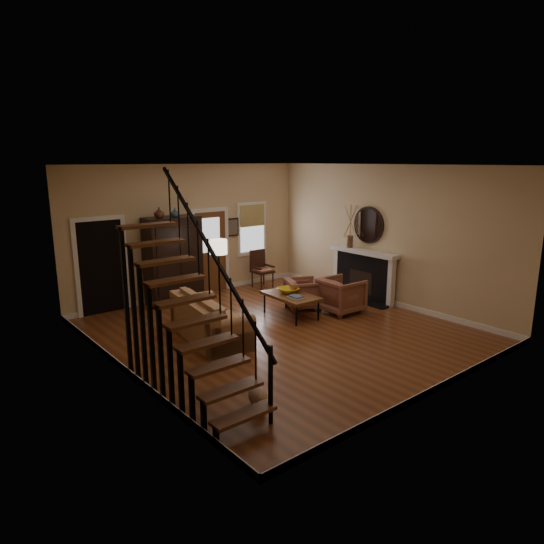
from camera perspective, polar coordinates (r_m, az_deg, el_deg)
room at (r=10.66m, az=-6.80°, el=2.75°), size 7.00×7.33×3.30m
staircase at (r=6.89m, az=-9.67°, el=-2.27°), size 0.94×2.80×3.20m
fireplace at (r=12.19m, az=10.79°, el=0.24°), size 0.33×1.95×2.30m
armoire at (r=11.79m, az=-11.55°, el=1.32°), size 1.30×0.60×2.10m
vase_a at (r=11.37m, az=-13.15°, el=6.80°), size 0.24×0.24×0.25m
vase_b at (r=11.55m, az=-11.35°, el=6.89°), size 0.20×0.20×0.21m
sofa at (r=9.49m, az=-7.26°, el=-5.52°), size 1.21×2.20×0.78m
coffee_table at (r=10.75m, az=2.23°, el=-3.96°), size 0.83×1.35×0.50m
bowl at (r=10.80m, az=1.91°, el=-2.17°), size 0.45×0.45×0.11m
books at (r=10.38m, az=2.84°, el=-2.96°), size 0.24×0.33×0.06m
armchair_left at (r=11.11m, az=8.13°, el=-2.72°), size 0.91×0.89×0.80m
armchair_right at (r=11.32m, az=3.70°, el=-2.55°), size 1.02×1.01×0.71m
floor_lamp at (r=10.89m, az=-6.23°, el=-0.58°), size 0.40×0.40×1.69m
side_chair at (r=13.09m, az=-1.13°, el=0.33°), size 0.54×0.54×1.02m
dog at (r=7.01m, az=-1.72°, el=-14.51°), size 0.40×0.50×0.31m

